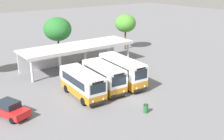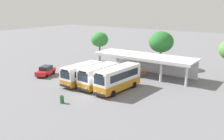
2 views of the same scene
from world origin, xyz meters
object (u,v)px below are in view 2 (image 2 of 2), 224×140
(parked_car_flank, at_px, (46,71))
(city_bus_second_in_row, at_px, (99,76))
(waiting_chair_middle_seat, at_px, (145,73))
(waiting_chair_end_by_column, at_px, (138,72))
(waiting_chair_second_from_end, at_px, (141,73))
(litter_bin_apron, at_px, (62,99))
(city_bus_middle_cream, at_px, (118,78))
(city_bus_nearest_orange, at_px, (82,73))

(parked_car_flank, bearing_deg, city_bus_second_in_row, 0.79)
(parked_car_flank, bearing_deg, waiting_chair_middle_seat, 32.75)
(waiting_chair_end_by_column, relative_size, waiting_chair_second_from_end, 1.00)
(waiting_chair_middle_seat, relative_size, litter_bin_apron, 0.96)
(city_bus_middle_cream, distance_m, waiting_chair_end_by_column, 8.72)
(city_bus_second_in_row, xyz_separation_m, waiting_chair_middle_seat, (2.69, 8.81, -1.24))
(parked_car_flank, bearing_deg, city_bus_middle_cream, 1.85)
(city_bus_second_in_row, relative_size, city_bus_middle_cream, 0.86)
(city_bus_middle_cream, height_order, waiting_chair_end_by_column, city_bus_middle_cream)
(city_bus_nearest_orange, xyz_separation_m, waiting_chair_middle_seat, (5.73, 8.98, -1.16))
(city_bus_nearest_orange, xyz_separation_m, parked_car_flank, (-8.20, 0.02, -0.85))
(waiting_chair_middle_seat, bearing_deg, litter_bin_apron, -99.35)
(city_bus_second_in_row, relative_size, waiting_chair_end_by_column, 8.03)
(city_bus_middle_cream, distance_m, parked_car_flank, 14.32)
(waiting_chair_end_by_column, distance_m, litter_bin_apron, 16.27)
(city_bus_middle_cream, bearing_deg, waiting_chair_second_from_end, 96.32)
(city_bus_nearest_orange, distance_m, litter_bin_apron, 7.95)
(city_bus_nearest_orange, bearing_deg, parked_car_flank, 179.86)
(city_bus_second_in_row, bearing_deg, waiting_chair_middle_seat, 72.99)
(parked_car_flank, distance_m, litter_bin_apron, 13.40)
(city_bus_nearest_orange, distance_m, waiting_chair_middle_seat, 10.72)
(city_bus_middle_cream, bearing_deg, city_bus_second_in_row, -174.27)
(city_bus_nearest_orange, bearing_deg, litter_bin_apron, -67.10)
(city_bus_middle_cream, bearing_deg, waiting_chair_middle_seat, 92.32)
(waiting_chair_second_from_end, bearing_deg, parked_car_flank, -146.08)
(city_bus_nearest_orange, relative_size, city_bus_second_in_row, 1.03)
(parked_car_flank, distance_m, waiting_chair_end_by_column, 15.56)
(city_bus_nearest_orange, relative_size, waiting_chair_end_by_column, 8.27)
(city_bus_nearest_orange, relative_size, city_bus_middle_cream, 0.88)
(waiting_chair_second_from_end, xyz_separation_m, waiting_chair_middle_seat, (0.60, -0.00, 0.00))
(city_bus_second_in_row, bearing_deg, city_bus_middle_cream, 5.73)
(city_bus_nearest_orange, bearing_deg, waiting_chair_second_from_end, 60.27)
(waiting_chair_second_from_end, height_order, waiting_chair_middle_seat, same)
(waiting_chair_end_by_column, bearing_deg, waiting_chair_second_from_end, 1.93)
(waiting_chair_end_by_column, xyz_separation_m, waiting_chair_second_from_end, (0.60, 0.02, 0.00))
(waiting_chair_end_by_column, bearing_deg, city_bus_second_in_row, -99.67)
(city_bus_second_in_row, relative_size, parked_car_flank, 1.58)
(city_bus_middle_cream, distance_m, waiting_chair_second_from_end, 8.66)
(parked_car_flank, xyz_separation_m, litter_bin_apron, (11.26, -7.26, -0.37))
(city_bus_middle_cream, xyz_separation_m, waiting_chair_middle_seat, (-0.34, 8.50, -1.33))
(city_bus_nearest_orange, relative_size, waiting_chair_middle_seat, 8.27)
(waiting_chair_second_from_end, height_order, litter_bin_apron, litter_bin_apron)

